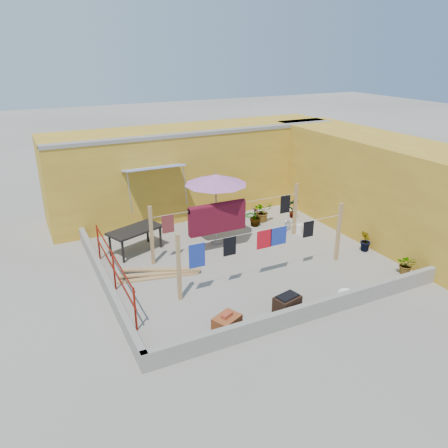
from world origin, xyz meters
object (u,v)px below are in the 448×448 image
(green_hose, at_px, (251,215))
(water_jug_a, at_px, (288,226))
(brick_stack, at_px, (227,325))
(patio_umbrella, at_px, (216,180))
(outdoor_table, at_px, (135,231))
(plant_back_a, at_px, (262,211))
(brazier, at_px, (287,306))
(white_basin, at_px, (347,293))
(water_jug_b, at_px, (299,229))

(green_hose, bearing_deg, water_jug_a, -74.44)
(brick_stack, distance_m, green_hose, 7.38)
(patio_umbrella, xyz_separation_m, water_jug_a, (2.70, -0.16, -1.97))
(patio_umbrella, height_order, green_hose, patio_umbrella)
(outdoor_table, bearing_deg, plant_back_a, 5.74)
(brick_stack, height_order, plant_back_a, plant_back_a)
(plant_back_a, bearing_deg, brazier, -115.47)
(brazier, bearing_deg, plant_back_a, 64.53)
(outdoor_table, distance_m, plant_back_a, 4.90)
(water_jug_a, bearing_deg, green_hose, 105.56)
(patio_umbrella, distance_m, brazier, 4.92)
(brazier, height_order, white_basin, brazier)
(patio_umbrella, xyz_separation_m, brazier, (-0.30, -4.55, -1.86))
(brick_stack, bearing_deg, white_basin, 1.32)
(water_jug_b, bearing_deg, water_jug_a, 111.75)
(plant_back_a, bearing_deg, white_basin, -97.45)
(patio_umbrella, distance_m, water_jug_b, 3.51)
(brick_stack, bearing_deg, brazier, -0.00)
(white_basin, relative_size, water_jug_a, 1.27)
(white_basin, bearing_deg, green_hose, 84.33)
(outdoor_table, height_order, brazier, outdoor_table)
(brick_stack, distance_m, white_basin, 3.51)
(outdoor_table, bearing_deg, water_jug_a, -6.77)
(patio_umbrella, bearing_deg, plant_back_a, 22.36)
(brazier, bearing_deg, water_jug_b, 51.49)
(brazier, height_order, water_jug_a, brazier)
(water_jug_a, bearing_deg, water_jug_b, -68.25)
(outdoor_table, relative_size, brazier, 2.67)
(water_jug_a, bearing_deg, brick_stack, -136.27)
(green_hose, bearing_deg, brazier, -112.32)
(patio_umbrella, bearing_deg, water_jug_b, -11.34)
(plant_back_a, bearing_deg, patio_umbrella, -157.64)
(brick_stack, relative_size, white_basin, 1.58)
(water_jug_b, relative_size, green_hose, 0.82)
(outdoor_table, xyz_separation_m, white_basin, (4.16, -4.93, -0.65))
(brazier, bearing_deg, outdoor_table, 114.10)
(brazier, bearing_deg, green_hose, 67.68)
(brazier, distance_m, plant_back_a, 6.10)
(white_basin, bearing_deg, water_jug_a, 75.91)
(brazier, xyz_separation_m, plant_back_a, (2.62, 5.50, 0.12))
(water_jug_b, xyz_separation_m, green_hose, (-0.65, 2.15, -0.14))
(patio_umbrella, distance_m, plant_back_a, 3.05)
(plant_back_a, bearing_deg, brick_stack, -127.46)
(brazier, height_order, water_jug_b, brazier)
(outdoor_table, bearing_deg, white_basin, -49.89)
(plant_back_a, bearing_deg, outdoor_table, -174.26)
(patio_umbrella, relative_size, plant_back_a, 3.06)
(water_jug_b, bearing_deg, plant_back_a, 109.46)
(brazier, height_order, plant_back_a, plant_back_a)
(outdoor_table, relative_size, green_hose, 3.87)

